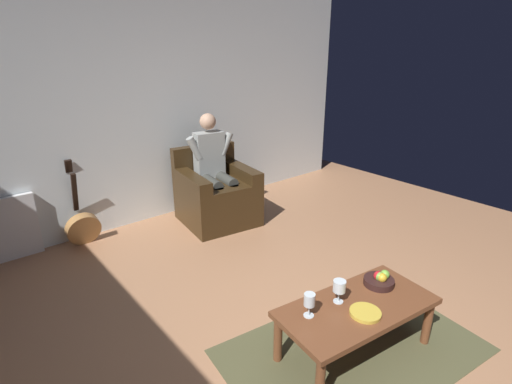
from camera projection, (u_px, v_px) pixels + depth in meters
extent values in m
plane|color=#A87552|center=(349.00, 366.00, 2.73)|extent=(7.59, 7.59, 0.00)
cube|color=silver|center=(133.00, 108.00, 4.53)|extent=(6.62, 0.06, 2.78)
cube|color=#4E4C30|center=(353.00, 350.00, 2.86)|extent=(1.96, 1.37, 0.01)
cube|color=#342311|center=(218.00, 205.00, 4.87)|extent=(0.92, 0.94, 0.43)
cube|color=#342311|center=(219.00, 186.00, 4.73)|extent=(0.59, 0.77, 0.10)
cube|color=#342311|center=(241.00, 175.00, 4.91)|extent=(0.27, 0.85, 0.24)
cube|color=#342311|center=(191.00, 184.00, 4.59)|extent=(0.27, 0.85, 0.24)
cube|color=#342311|center=(204.00, 163.00, 4.99)|extent=(0.83, 0.23, 0.47)
cube|color=#979C99|center=(209.00, 155.00, 4.81)|extent=(0.37, 0.23, 0.56)
sphere|color=tan|center=(208.00, 122.00, 4.67)|extent=(0.19, 0.19, 0.19)
cylinder|color=#3A3B36|center=(225.00, 179.00, 4.78)|extent=(0.19, 0.44, 0.13)
cylinder|color=#3A3B36|center=(234.00, 206.00, 4.71)|extent=(0.13, 0.13, 0.53)
cylinder|color=#979C99|center=(226.00, 144.00, 4.83)|extent=(0.21, 0.12, 0.29)
cylinder|color=#3A3B36|center=(210.00, 182.00, 4.68)|extent=(0.19, 0.44, 0.13)
cylinder|color=#3A3B36|center=(219.00, 210.00, 4.61)|extent=(0.13, 0.13, 0.53)
cylinder|color=#979C99|center=(195.00, 148.00, 4.62)|extent=(0.21, 0.12, 0.29)
cube|color=brown|center=(357.00, 307.00, 2.73)|extent=(1.18, 0.68, 0.04)
cylinder|color=brown|center=(427.00, 323.00, 2.88)|extent=(0.06, 0.06, 0.35)
cylinder|color=brown|center=(320.00, 382.00, 2.37)|extent=(0.06, 0.06, 0.35)
cylinder|color=brown|center=(380.00, 293.00, 3.22)|extent=(0.06, 0.06, 0.35)
cylinder|color=brown|center=(278.00, 339.00, 2.72)|extent=(0.06, 0.06, 0.35)
cylinder|color=#AA7641|center=(83.00, 229.00, 4.32)|extent=(0.36, 0.19, 0.38)
cylinder|color=black|center=(85.00, 229.00, 4.28)|extent=(0.10, 0.03, 0.10)
cube|color=black|center=(75.00, 192.00, 4.25)|extent=(0.05, 0.14, 0.45)
cube|color=black|center=(68.00, 166.00, 4.21)|extent=(0.07, 0.06, 0.14)
cube|color=white|center=(2.00, 231.00, 3.94)|extent=(0.66, 0.06, 0.66)
cylinder|color=silver|center=(338.00, 301.00, 2.75)|extent=(0.07, 0.07, 0.01)
cylinder|color=silver|center=(339.00, 296.00, 2.74)|extent=(0.01, 0.01, 0.08)
cylinder|color=silver|center=(339.00, 286.00, 2.71)|extent=(0.09, 0.09, 0.08)
cylinder|color=#590C19|center=(339.00, 289.00, 2.72)|extent=(0.08, 0.08, 0.03)
cylinder|color=silver|center=(309.00, 315.00, 2.61)|extent=(0.07, 0.07, 0.01)
cylinder|color=silver|center=(309.00, 310.00, 2.60)|extent=(0.01, 0.01, 0.08)
cylinder|color=silver|center=(310.00, 300.00, 2.57)|extent=(0.07, 0.07, 0.08)
cylinder|color=#590C19|center=(309.00, 303.00, 2.58)|extent=(0.07, 0.07, 0.03)
cylinder|color=#301B18|center=(379.00, 282.00, 2.94)|extent=(0.22, 0.22, 0.05)
sphere|color=#7DAA40|center=(379.00, 276.00, 2.92)|extent=(0.07, 0.07, 0.07)
sphere|color=gold|center=(382.00, 278.00, 2.91)|extent=(0.07, 0.07, 0.07)
sphere|color=#75AE3D|center=(385.00, 275.00, 2.95)|extent=(0.07, 0.07, 0.07)
sphere|color=red|center=(378.00, 276.00, 2.93)|extent=(0.07, 0.07, 0.07)
cylinder|color=gold|center=(365.00, 313.00, 2.62)|extent=(0.21, 0.21, 0.02)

